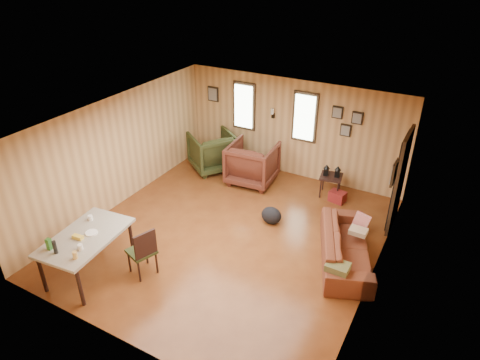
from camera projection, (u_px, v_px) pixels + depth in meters
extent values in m
cube|color=brown|center=(230.00, 235.00, 8.51)|extent=(5.50, 6.00, 0.02)
cube|color=#997C5B|center=(229.00, 121.00, 7.33)|extent=(5.50, 6.00, 0.02)
cube|color=tan|center=(293.00, 128.00, 10.22)|extent=(5.50, 0.02, 2.40)
cube|color=tan|center=(115.00, 280.00, 5.61)|extent=(5.50, 0.02, 2.40)
cube|color=tan|center=(117.00, 151.00, 9.09)|extent=(0.02, 6.00, 2.40)
cube|color=tan|center=(380.00, 223.00, 6.75)|extent=(0.02, 6.00, 2.40)
cube|color=black|center=(244.00, 106.00, 10.57)|extent=(0.60, 0.05, 1.20)
cube|color=#E0F2D1|center=(243.00, 107.00, 10.54)|extent=(0.48, 0.04, 1.06)
cube|color=black|center=(305.00, 117.00, 9.90)|extent=(0.60, 0.05, 1.20)
cube|color=#E0F2D1|center=(304.00, 118.00, 9.87)|extent=(0.48, 0.04, 1.06)
cube|color=black|center=(273.00, 116.00, 10.27)|extent=(0.07, 0.05, 0.12)
cylinder|color=silver|center=(272.00, 111.00, 10.16)|extent=(0.07, 0.07, 0.14)
cube|color=black|center=(400.00, 181.00, 8.36)|extent=(0.06, 1.00, 2.05)
cube|color=black|center=(398.00, 181.00, 8.38)|extent=(0.04, 0.82, 1.90)
cube|color=black|center=(338.00, 112.00, 9.46)|extent=(0.24, 0.04, 0.28)
cube|color=#9E998C|center=(337.00, 113.00, 9.44)|extent=(0.19, 0.02, 0.22)
cube|color=black|center=(357.00, 118.00, 9.29)|extent=(0.24, 0.04, 0.28)
cube|color=#9E998C|center=(357.00, 118.00, 9.27)|extent=(0.19, 0.02, 0.22)
cube|color=black|center=(346.00, 130.00, 9.55)|extent=(0.24, 0.04, 0.28)
cube|color=#9E998C|center=(345.00, 131.00, 9.52)|extent=(0.19, 0.02, 0.22)
cube|color=black|center=(213.00, 94.00, 10.87)|extent=(0.30, 0.04, 0.38)
cube|color=#9E998C|center=(213.00, 94.00, 10.85)|extent=(0.24, 0.02, 0.31)
cube|color=black|center=(394.00, 173.00, 7.18)|extent=(0.04, 0.34, 0.42)
cube|color=#9E998C|center=(393.00, 172.00, 7.19)|extent=(0.02, 0.27, 0.34)
imported|color=brown|center=(346.00, 241.00, 7.64)|extent=(1.31, 2.17, 0.82)
imported|color=#512318|center=(253.00, 161.00, 10.14)|extent=(1.15, 1.08, 1.09)
imported|color=#2D3317|center=(213.00, 150.00, 10.76)|extent=(1.38, 1.39, 1.05)
cube|color=black|center=(228.00, 146.00, 11.03)|extent=(0.59, 0.55, 0.04)
cube|color=black|center=(228.00, 158.00, 11.19)|extent=(0.53, 0.50, 0.03)
cylinder|color=black|center=(218.00, 157.00, 11.05)|extent=(0.04, 0.04, 0.49)
cylinder|color=black|center=(233.00, 159.00, 10.95)|extent=(0.04, 0.04, 0.49)
cylinder|color=black|center=(222.00, 151.00, 11.36)|extent=(0.04, 0.04, 0.49)
cylinder|color=black|center=(237.00, 153.00, 11.25)|extent=(0.04, 0.04, 0.49)
cube|color=brown|center=(224.00, 143.00, 11.02)|extent=(0.09, 0.04, 0.12)
cube|color=brown|center=(231.00, 144.00, 10.97)|extent=(0.08, 0.04, 0.11)
cube|color=black|center=(331.00, 177.00, 9.62)|extent=(0.55, 0.55, 0.04)
cylinder|color=black|center=(320.00, 188.00, 9.63)|extent=(0.04, 0.04, 0.48)
cylinder|color=black|center=(337.00, 191.00, 9.52)|extent=(0.04, 0.04, 0.48)
cylinder|color=black|center=(323.00, 181.00, 9.95)|extent=(0.04, 0.04, 0.48)
cylinder|color=black|center=(340.00, 183.00, 9.84)|extent=(0.04, 0.04, 0.48)
cube|color=black|center=(326.00, 172.00, 9.60)|extent=(0.12, 0.12, 0.17)
cone|color=black|center=(327.00, 166.00, 9.54)|extent=(0.17, 0.17, 0.10)
cube|color=black|center=(337.00, 173.00, 9.53)|extent=(0.12, 0.12, 0.17)
cone|color=black|center=(338.00, 168.00, 9.47)|extent=(0.17, 0.17, 0.10)
cube|color=maroon|center=(337.00, 197.00, 9.54)|extent=(0.39, 0.31, 0.25)
ellipsoid|color=black|center=(271.00, 215.00, 8.77)|extent=(0.47, 0.38, 0.37)
cube|color=brown|center=(338.00, 267.00, 6.93)|extent=(0.38, 0.30, 0.12)
cube|color=red|center=(362.00, 221.00, 7.95)|extent=(0.33, 0.09, 0.33)
cube|color=#9C8569|center=(358.00, 231.00, 7.81)|extent=(0.32, 0.25, 0.09)
cube|color=#9F9586|center=(85.00, 237.00, 7.16)|extent=(1.08, 1.63, 0.05)
cylinder|color=black|center=(42.00, 274.00, 6.94)|extent=(0.07, 0.07, 0.74)
cylinder|color=black|center=(80.00, 287.00, 6.67)|extent=(0.07, 0.07, 0.74)
cylinder|color=black|center=(97.00, 229.00, 8.02)|extent=(0.07, 0.07, 0.74)
cylinder|color=black|center=(132.00, 239.00, 7.75)|extent=(0.07, 0.07, 0.74)
cylinder|color=white|center=(80.00, 247.00, 6.81)|extent=(0.09, 0.09, 0.09)
cylinder|color=white|center=(90.00, 218.00, 7.53)|extent=(0.09, 0.09, 0.09)
cube|color=#2B6625|center=(49.00, 244.00, 6.79)|extent=(0.08, 0.08, 0.20)
cylinder|color=black|center=(55.00, 247.00, 6.69)|extent=(0.07, 0.07, 0.23)
cylinder|color=#D8A955|center=(75.00, 255.00, 6.61)|extent=(0.08, 0.08, 0.12)
cylinder|color=white|center=(91.00, 233.00, 7.20)|extent=(0.23, 0.23, 0.02)
cube|color=yellow|center=(78.00, 237.00, 7.06)|extent=(0.19, 0.10, 0.06)
cube|color=#2D3317|center=(141.00, 251.00, 7.32)|extent=(0.54, 0.54, 0.05)
cube|color=black|center=(145.00, 245.00, 7.08)|extent=(0.17, 0.39, 0.46)
cylinder|color=black|center=(129.00, 261.00, 7.44)|extent=(0.05, 0.05, 0.44)
cylinder|color=black|center=(139.00, 271.00, 7.22)|extent=(0.05, 0.05, 0.44)
cylinder|color=black|center=(147.00, 253.00, 7.64)|extent=(0.05, 0.05, 0.44)
cylinder|color=black|center=(157.00, 263.00, 7.42)|extent=(0.05, 0.05, 0.44)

